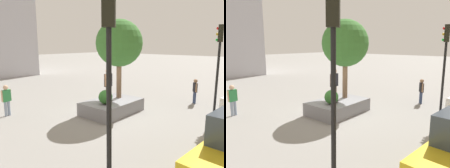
# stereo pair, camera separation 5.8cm
# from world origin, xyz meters

# --- Properties ---
(ground_plane) EXTENTS (120.00, 120.00, 0.00)m
(ground_plane) POSITION_xyz_m (0.00, 0.00, 0.00)
(ground_plane) COLOR gray
(planter_ledge) EXTENTS (3.18, 2.05, 0.69)m
(planter_ledge) POSITION_xyz_m (-0.15, -0.17, 0.34)
(planter_ledge) COLOR gray
(planter_ledge) RESTS_ON ground
(plaza_tree) EXTENTS (2.56, 2.56, 4.31)m
(plaza_tree) POSITION_xyz_m (-0.92, -0.31, 3.70)
(plaza_tree) COLOR brown
(plaza_tree) RESTS_ON planter_ledge
(boxwood_shrub) EXTENTS (0.71, 0.71, 0.71)m
(boxwood_shrub) POSITION_xyz_m (0.56, 0.01, 1.04)
(boxwood_shrub) COLOR #2D6628
(boxwood_shrub) RESTS_ON planter_ledge
(skateboard) EXTENTS (0.82, 0.49, 0.07)m
(skateboard) POSITION_xyz_m (0.43, 0.08, 0.74)
(skateboard) COLOR black
(skateboard) RESTS_ON planter_ledge
(skateboarder) EXTENTS (0.58, 0.27, 1.73)m
(skateboarder) POSITION_xyz_m (0.43, 0.08, 1.76)
(skateboarder) COLOR #847056
(skateboarder) RESTS_ON skateboard
(traffic_light_corner) EXTENTS (0.37, 0.37, 4.89)m
(traffic_light_corner) POSITION_xyz_m (4.93, 4.08, 3.31)
(traffic_light_corner) COLOR black
(traffic_light_corner) RESTS_ON ground
(traffic_light_median) EXTENTS (0.32, 0.36, 4.62)m
(traffic_light_median) POSITION_xyz_m (-3.39, 4.12, 3.14)
(traffic_light_median) COLOR black
(traffic_light_median) RESTS_ON ground
(bystander_watching) EXTENTS (0.44, 0.38, 1.54)m
(bystander_watching) POSITION_xyz_m (-4.98, 2.50, 0.89)
(bystander_watching) COLOR navy
(bystander_watching) RESTS_ON ground
(pedestrian_crossing) EXTENTS (0.54, 0.26, 1.62)m
(pedestrian_crossing) POSITION_xyz_m (3.73, -3.98, 0.94)
(pedestrian_crossing) COLOR #8C9EB7
(pedestrian_crossing) RESTS_ON ground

